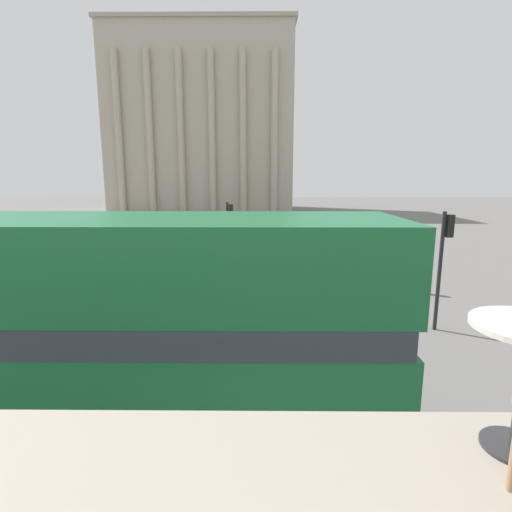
{
  "coord_description": "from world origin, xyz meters",
  "views": [
    {
      "loc": [
        -0.28,
        -2.32,
        4.86
      ],
      "look_at": [
        -0.44,
        15.67,
        1.32
      ],
      "focal_mm": 28.0,
      "sensor_mm": 36.0,
      "label": 1
    }
  ],
  "objects_px": {
    "traffic_light_near": "(443,254)",
    "car_black": "(304,239)",
    "plaza_building_left": "(204,125)",
    "pedestrian_grey": "(409,268)",
    "pedestrian_blue": "(138,262)",
    "pedestrian_yellow": "(203,224)",
    "traffic_light_mid": "(229,229)",
    "double_decker_bus": "(55,328)",
    "pedestrian_olive": "(321,287)"
  },
  "relations": [
    {
      "from": "pedestrian_grey",
      "to": "pedestrian_olive",
      "type": "bearing_deg",
      "value": 5.26
    },
    {
      "from": "traffic_light_near",
      "to": "pedestrian_grey",
      "type": "xyz_separation_m",
      "value": [
        0.66,
        4.42,
        -1.45
      ]
    },
    {
      "from": "pedestrian_olive",
      "to": "plaza_building_left",
      "type": "bearing_deg",
      "value": -130.39
    },
    {
      "from": "traffic_light_mid",
      "to": "car_black",
      "type": "xyz_separation_m",
      "value": [
        4.55,
        8.02,
        -1.73
      ]
    },
    {
      "from": "car_black",
      "to": "pedestrian_olive",
      "type": "height_order",
      "value": "pedestrian_olive"
    },
    {
      "from": "car_black",
      "to": "pedestrian_blue",
      "type": "height_order",
      "value": "pedestrian_blue"
    },
    {
      "from": "plaza_building_left",
      "to": "car_black",
      "type": "xyz_separation_m",
      "value": [
        11.36,
        -34.76,
        -11.83
      ]
    },
    {
      "from": "car_black",
      "to": "pedestrian_yellow",
      "type": "relative_size",
      "value": 2.44
    },
    {
      "from": "car_black",
      "to": "pedestrian_blue",
      "type": "bearing_deg",
      "value": 30.78
    },
    {
      "from": "car_black",
      "to": "pedestrian_grey",
      "type": "distance_m",
      "value": 11.04
    },
    {
      "from": "plaza_building_left",
      "to": "pedestrian_grey",
      "type": "distance_m",
      "value": 48.96
    },
    {
      "from": "traffic_light_near",
      "to": "pedestrian_yellow",
      "type": "xyz_separation_m",
      "value": [
        -10.63,
        21.45,
        -1.52
      ]
    },
    {
      "from": "traffic_light_mid",
      "to": "plaza_building_left",
      "type": "bearing_deg",
      "value": 99.04
    },
    {
      "from": "car_black",
      "to": "pedestrian_grey",
      "type": "xyz_separation_m",
      "value": [
        3.37,
        -10.51,
        0.36
      ]
    },
    {
      "from": "traffic_light_mid",
      "to": "pedestrian_grey",
      "type": "xyz_separation_m",
      "value": [
        7.93,
        -2.49,
        -1.36
      ]
    },
    {
      "from": "plaza_building_left",
      "to": "pedestrian_grey",
      "type": "xyz_separation_m",
      "value": [
        14.73,
        -45.26,
        -11.46
      ]
    },
    {
      "from": "traffic_light_mid",
      "to": "car_black",
      "type": "relative_size",
      "value": 0.88
    },
    {
      "from": "plaza_building_left",
      "to": "pedestrian_grey",
      "type": "height_order",
      "value": "plaza_building_left"
    },
    {
      "from": "traffic_light_near",
      "to": "pedestrian_blue",
      "type": "bearing_deg",
      "value": 151.89
    },
    {
      "from": "double_decker_bus",
      "to": "pedestrian_yellow",
      "type": "xyz_separation_m",
      "value": [
        -1.4,
        27.46,
        -1.37
      ]
    },
    {
      "from": "plaza_building_left",
      "to": "pedestrian_olive",
      "type": "relative_size",
      "value": 15.87
    },
    {
      "from": "pedestrian_blue",
      "to": "pedestrian_olive",
      "type": "distance_m",
      "value": 9.23
    },
    {
      "from": "pedestrian_blue",
      "to": "pedestrian_olive",
      "type": "bearing_deg",
      "value": 59.72
    },
    {
      "from": "pedestrian_blue",
      "to": "pedestrian_olive",
      "type": "relative_size",
      "value": 0.97
    },
    {
      "from": "double_decker_bus",
      "to": "pedestrian_blue",
      "type": "bearing_deg",
      "value": 97.18
    },
    {
      "from": "double_decker_bus",
      "to": "pedestrian_grey",
      "type": "relative_size",
      "value": 6.25
    },
    {
      "from": "traffic_light_near",
      "to": "pedestrian_olive",
      "type": "distance_m",
      "value": 4.22
    },
    {
      "from": "traffic_light_mid",
      "to": "pedestrian_olive",
      "type": "height_order",
      "value": "traffic_light_mid"
    },
    {
      "from": "pedestrian_olive",
      "to": "pedestrian_grey",
      "type": "height_order",
      "value": "pedestrian_grey"
    },
    {
      "from": "car_black",
      "to": "pedestrian_grey",
      "type": "relative_size",
      "value": 2.3
    },
    {
      "from": "pedestrian_yellow",
      "to": "pedestrian_grey",
      "type": "distance_m",
      "value": 20.44
    },
    {
      "from": "traffic_light_mid",
      "to": "pedestrian_yellow",
      "type": "height_order",
      "value": "traffic_light_mid"
    },
    {
      "from": "double_decker_bus",
      "to": "traffic_light_near",
      "type": "distance_m",
      "value": 11.02
    },
    {
      "from": "double_decker_bus",
      "to": "plaza_building_left",
      "type": "bearing_deg",
      "value": 91.19
    },
    {
      "from": "car_black",
      "to": "pedestrian_yellow",
      "type": "xyz_separation_m",
      "value": [
        -7.92,
        6.52,
        0.29
      ]
    },
    {
      "from": "car_black",
      "to": "pedestrian_grey",
      "type": "height_order",
      "value": "pedestrian_grey"
    },
    {
      "from": "traffic_light_near",
      "to": "plaza_building_left",
      "type": "bearing_deg",
      "value": 105.82
    },
    {
      "from": "traffic_light_near",
      "to": "pedestrian_yellow",
      "type": "relative_size",
      "value": 2.23
    },
    {
      "from": "car_black",
      "to": "pedestrian_olive",
      "type": "distance_m",
      "value": 13.3
    },
    {
      "from": "traffic_light_near",
      "to": "pedestrian_grey",
      "type": "bearing_deg",
      "value": 81.5
    },
    {
      "from": "pedestrian_blue",
      "to": "traffic_light_mid",
      "type": "bearing_deg",
      "value": 98.53
    },
    {
      "from": "traffic_light_near",
      "to": "car_black",
      "type": "distance_m",
      "value": 15.28
    },
    {
      "from": "pedestrian_blue",
      "to": "double_decker_bus",
      "type": "bearing_deg",
      "value": 10.08
    },
    {
      "from": "plaza_building_left",
      "to": "pedestrian_blue",
      "type": "distance_m",
      "value": 45.08
    },
    {
      "from": "pedestrian_blue",
      "to": "pedestrian_grey",
      "type": "distance_m",
      "value": 12.39
    },
    {
      "from": "plaza_building_left",
      "to": "pedestrian_olive",
      "type": "height_order",
      "value": "plaza_building_left"
    },
    {
      "from": "plaza_building_left",
      "to": "car_black",
      "type": "height_order",
      "value": "plaza_building_left"
    },
    {
      "from": "double_decker_bus",
      "to": "pedestrian_grey",
      "type": "bearing_deg",
      "value": 42.73
    },
    {
      "from": "double_decker_bus",
      "to": "pedestrian_yellow",
      "type": "height_order",
      "value": "double_decker_bus"
    },
    {
      "from": "pedestrian_yellow",
      "to": "double_decker_bus",
      "type": "bearing_deg",
      "value": -95.57
    }
  ]
}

